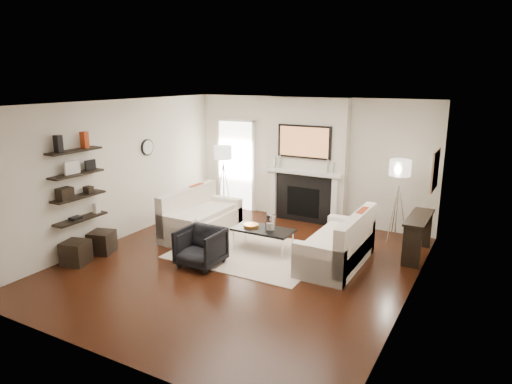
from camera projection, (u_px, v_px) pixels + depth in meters
The scene contains 71 objects.
room_envelope at pixel (238, 188), 7.43m from camera, with size 6.00×6.00×6.00m.
chimney_breast at pixel (307, 161), 9.87m from camera, with size 1.80×0.25×2.70m, color silver.
fireplace_surround at pixel (303, 199), 9.96m from camera, with size 1.30×0.02×1.04m, color black.
firebox at pixel (303, 202), 9.98m from camera, with size 0.75×0.02×0.65m, color black.
mantel_pilaster_l at pixel (273, 194), 10.27m from camera, with size 0.12×0.08×1.10m, color white.
mantel_pilaster_r at pixel (334, 202), 9.59m from camera, with size 0.12×0.08×1.10m, color white.
mantel_shelf at pixel (303, 172), 9.77m from camera, with size 1.70×0.18×0.07m, color white.
tv_body at pixel (304, 142), 9.63m from camera, with size 1.20×0.06×0.70m, color black.
tv_screen at pixel (304, 142), 9.61m from camera, with size 1.10×0.01×0.62m, color #BF723F.
candlestick_l_tall at pixel (280, 162), 9.99m from camera, with size 0.04×0.04×0.30m, color silver.
candlestick_l_short at pixel (275, 163), 10.06m from camera, with size 0.04×0.04×0.24m, color silver.
candlestick_r_tall at pixel (328, 166), 9.48m from camera, with size 0.04×0.04×0.30m, color silver.
candlestick_r_short at pixel (334, 168), 9.43m from camera, with size 0.04×0.04×0.24m, color silver.
hallway_panel at pixel (236, 166), 10.90m from camera, with size 0.90×0.02×2.10m, color white.
door_trim_l at pixel (219, 164), 11.11m from camera, with size 0.06×0.06×2.16m, color white.
door_trim_r at pixel (253, 168), 10.66m from camera, with size 0.06×0.06×2.16m, color white.
door_trim_top at pixel (235, 120), 10.62m from camera, with size 1.02×0.06×0.06m, color white.
rug at pixel (250, 252), 8.31m from camera, with size 2.60×2.00×0.01m, color beige.
loveseat_left_base at pixel (202, 225), 9.21m from camera, with size 0.85×1.80×0.42m, color white.
loveseat_left_back at pixel (188, 207), 9.29m from camera, with size 0.18×1.80×0.80m, color white.
loveseat_left_arm_n at pixel (177, 232), 8.50m from camera, with size 0.85×0.18×0.60m, color white.
loveseat_left_arm_s at pixel (224, 210), 9.88m from camera, with size 0.85×0.18×0.60m, color white.
loveseat_left_cushion at pixel (204, 213), 9.12m from camera, with size 0.63×1.44×0.10m, color white.
pillow_left_orange at pixel (197, 195), 9.49m from camera, with size 0.10×0.42×0.42m, color #9C3213.
pillow_left_charcoal at pixel (178, 202), 8.99m from camera, with size 0.10×0.40×0.40m, color black.
loveseat_right_base at pixel (336, 252), 7.75m from camera, with size 0.85×1.80×0.42m, color white.
loveseat_right_back at pixel (356, 238), 7.52m from camera, with size 0.18×1.80×0.80m, color white.
loveseat_right_arm_n at pixel (318, 264), 7.04m from camera, with size 0.85×0.18×0.60m, color white.
loveseat_right_arm_s at pixel (351, 234), 8.42m from camera, with size 0.85×0.18×0.60m, color white.
loveseat_right_cushion at pixel (334, 238), 7.71m from camera, with size 0.63×1.44×0.10m, color white.
pillow_right_orange at pixel (362, 222), 7.72m from camera, with size 0.10×0.42×0.42m, color #9C3213.
pillow_right_charcoal at pixel (351, 232), 7.22m from camera, with size 0.10×0.40×0.40m, color black.
coffee_table at pixel (263, 230), 8.32m from camera, with size 1.10×0.55×0.04m, color black.
coffee_leg_nw at pixel (234, 240), 8.42m from camera, with size 0.02×0.02×0.38m, color silver.
coffee_leg_ne at pixel (282, 249), 7.95m from camera, with size 0.02×0.02×0.38m, color silver.
coffee_leg_sw at pixel (246, 233), 8.79m from camera, with size 0.02×0.02×0.38m, color silver.
coffee_leg_se at pixel (293, 242), 8.32m from camera, with size 0.02×0.02×0.38m, color silver.
hurricane_glass at pixel (270, 223), 8.21m from camera, with size 0.18×0.18×0.32m, color white.
hurricane_candle at pixel (270, 226), 8.22m from camera, with size 0.09×0.09×0.13m, color white.
copper_bowl at pixel (251, 225), 8.42m from camera, with size 0.28×0.28×0.05m, color orange.
armchair at pixel (201, 245), 7.67m from camera, with size 0.69×0.65×0.71m, color black.
lamp_left_post at pixel (224, 189), 10.53m from camera, with size 0.02×0.02×1.20m, color silver.
lamp_left_shade at pixel (223, 152), 10.32m from camera, with size 0.40×0.40×0.30m, color white.
lamp_left_leg_a at pixel (228, 189), 10.48m from camera, with size 0.02×0.02×1.25m, color silver.
lamp_left_leg_b at pixel (224, 188), 10.63m from camera, with size 0.02×0.02×1.25m, color silver.
lamp_left_leg_c at pixel (219, 189), 10.47m from camera, with size 0.02×0.02×1.25m, color silver.
lamp_right_post at pixel (397, 211), 8.79m from camera, with size 0.02×0.02×1.20m, color silver.
lamp_right_shade at pixel (400, 168), 8.58m from camera, with size 0.40×0.40×0.30m, color white.
lamp_right_leg_a at pixel (403, 212), 8.74m from camera, with size 0.02×0.02×1.25m, color silver.
lamp_right_leg_b at pixel (395, 209), 8.90m from camera, with size 0.02×0.02×1.25m, color silver.
lamp_right_leg_c at pixel (393, 212), 8.73m from camera, with size 0.02×0.02×1.25m, color silver.
console_top at pixel (419, 217), 7.95m from camera, with size 0.35×1.20×0.04m, color black.
console_leg_n at pixel (411, 248), 7.58m from camera, with size 0.30×0.04×0.71m, color black.
console_leg_s at pixel (423, 229), 8.51m from camera, with size 0.30×0.04×0.71m, color black.
wall_art at pixel (435, 170), 7.85m from camera, with size 0.03×0.70×0.70m, color #9B6C4D.
shelf_bottom at pixel (81, 219), 7.97m from camera, with size 0.25×1.00×0.04m, color black.
shelf_lower at pixel (79, 197), 7.87m from camera, with size 0.25×1.00×0.04m, color black.
shelf_upper at pixel (77, 174), 7.78m from camera, with size 0.25×1.00×0.04m, color black.
shelf_top at pixel (74, 151), 7.68m from camera, with size 0.25×1.00×0.04m, color black.
decor_magfile_a at pixel (58, 144), 7.39m from camera, with size 0.12×0.10×0.28m, color black.
decor_magfile_b at pixel (85, 140), 7.84m from camera, with size 0.12×0.10×0.28m, color #9C3213.
decor_frame_a at pixel (72, 167), 7.68m from camera, with size 0.04×0.30×0.22m, color white.
decor_frame_b at pixel (90, 165), 8.01m from camera, with size 0.04×0.22×0.18m, color black.
decor_wine_rack at pixel (65, 194), 7.61m from camera, with size 0.18×0.25×0.20m, color black.
decor_box_small at pixel (89, 190), 8.04m from camera, with size 0.15×0.12×0.12m, color black.
decor_books at pixel (76, 218), 7.87m from camera, with size 0.14×0.20×0.05m, color black.
decor_box_tall at pixel (96, 208), 8.25m from camera, with size 0.10×0.10×0.18m, color white.
clock_rim at pixel (147, 147), 9.39m from camera, with size 0.34×0.34×0.04m, color black.
clock_face at pixel (148, 147), 9.38m from camera, with size 0.29×0.29×0.01m, color white.
ottoman_near at pixel (102, 242), 8.27m from camera, with size 0.40×0.40×0.40m, color black.
ottoman_far at pixel (76, 253), 7.77m from camera, with size 0.40×0.40×0.40m, color black.
Camera 1 is at (3.74, -6.18, 3.11)m, focal length 32.00 mm.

